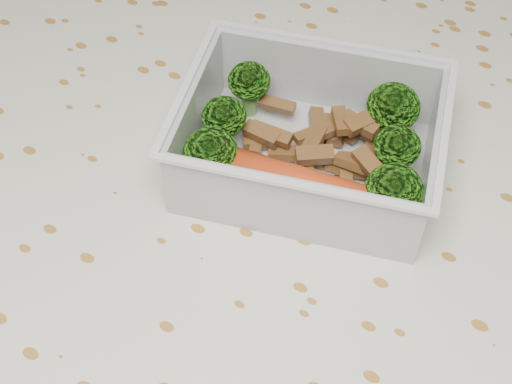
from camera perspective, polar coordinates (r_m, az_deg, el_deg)
The scene contains 6 objects.
dining_table at distance 0.51m, azimuth 0.66°, elevation -7.88°, with size 1.40×0.90×0.75m.
tablecloth at distance 0.47m, azimuth 0.71°, elevation -4.74°, with size 1.46×0.96×0.19m.
lunch_container at distance 0.45m, azimuth 4.26°, elevation 3.57°, with size 0.19×0.16×0.06m.
broccoli_florets at distance 0.44m, azimuth 5.02°, elevation 4.47°, with size 0.15×0.13×0.04m.
meat_pile at distance 0.46m, azimuth 5.62°, elevation 4.03°, with size 0.10×0.07×0.03m.
sausage at distance 0.42m, azimuth 3.80°, elevation 0.44°, with size 0.14×0.04×0.02m.
Camera 1 is at (0.13, -0.23, 1.11)m, focal length 50.00 mm.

